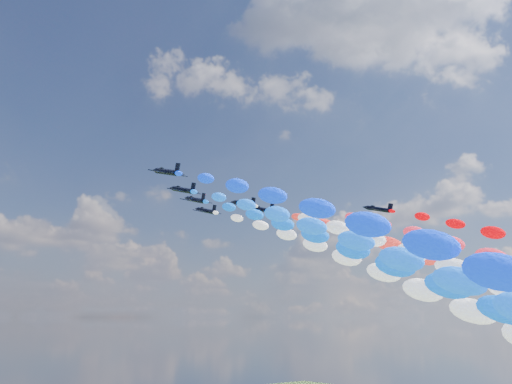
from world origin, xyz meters
TOP-DOWN VIEW (x-y plane):
  - jet_0 at (-33.31, -7.66)m, footprint 8.41×11.32m
  - trail_0 at (-33.31, -72.98)m, footprint 5.96×127.70m
  - jet_1 at (-20.78, 5.44)m, footprint 8.75×11.56m
  - trail_1 at (-20.78, -59.87)m, footprint 5.96×127.70m
  - jet_2 at (-11.72, 13.71)m, footprint 8.67×11.51m
  - trail_2 at (-11.72, -51.61)m, footprint 5.96×127.70m
  - jet_3 at (1.09, 10.26)m, footprint 8.14×11.13m
  - trail_3 at (1.09, -55.06)m, footprint 5.96×127.70m
  - jet_4 at (-0.26, 25.20)m, footprint 8.11×11.10m
  - trail_4 at (-0.26, -40.12)m, footprint 5.96×127.70m
  - jet_5 at (10.70, 13.86)m, footprint 8.35×11.28m
  - trail_5 at (10.70, -51.45)m, footprint 5.96×127.70m
  - jet_6 at (21.09, 4.86)m, footprint 8.34×11.27m
  - jet_7 at (34.33, -6.93)m, footprint 8.73×11.55m

SIDE VIEW (x-z plane):
  - trail_0 at x=-33.31m, z-range 46.01..99.70m
  - trail_1 at x=-20.78m, z-range 46.01..99.70m
  - trail_2 at x=-11.72m, z-range 46.01..99.70m
  - trail_3 at x=1.09m, z-range 46.01..99.70m
  - trail_4 at x=-0.26m, z-range 46.01..99.70m
  - trail_5 at x=10.70m, z-range 46.01..99.70m
  - jet_0 at x=-33.31m, z-range 95.36..100.30m
  - jet_1 at x=-20.78m, z-range 95.36..100.30m
  - jet_2 at x=-11.72m, z-range 95.36..100.30m
  - jet_3 at x=1.09m, z-range 95.36..100.30m
  - jet_4 at x=-0.26m, z-range 95.36..100.30m
  - jet_5 at x=10.70m, z-range 95.36..100.30m
  - jet_6 at x=21.09m, z-range 95.36..100.30m
  - jet_7 at x=34.33m, z-range 95.36..100.30m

